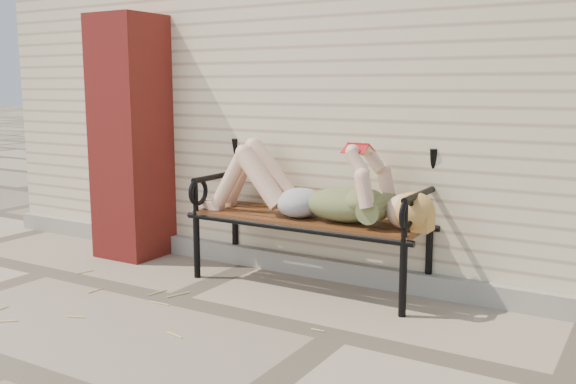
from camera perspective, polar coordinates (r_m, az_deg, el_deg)
The scene contains 7 objects.
ground at distance 3.81m, azimuth 4.39°, elevation -12.60°, with size 80.00×80.00×0.00m, color gray.
house_wall at distance 6.37m, azimuth 16.84°, elevation 9.67°, with size 8.00×4.00×3.00m, color beige.
foundation_strip at distance 4.63m, azimuth 9.80°, elevation -7.72°, with size 8.00×0.10×0.15m, color gray.
brick_pillar at distance 5.52m, azimuth -13.76°, elevation 4.71°, with size 0.50×0.50×2.00m, color maroon.
garden_bench at distance 4.63m, azimuth 2.48°, elevation 0.01°, with size 1.85×0.74×1.20m.
reading_woman at distance 4.49m, azimuth 1.77°, elevation 0.23°, with size 1.74×0.40×0.55m.
straw_scatter at distance 4.07m, azimuth -10.20°, elevation -11.18°, with size 2.49×1.80×0.01m.
Camera 1 is at (1.56, -3.17, 1.43)m, focal length 40.00 mm.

